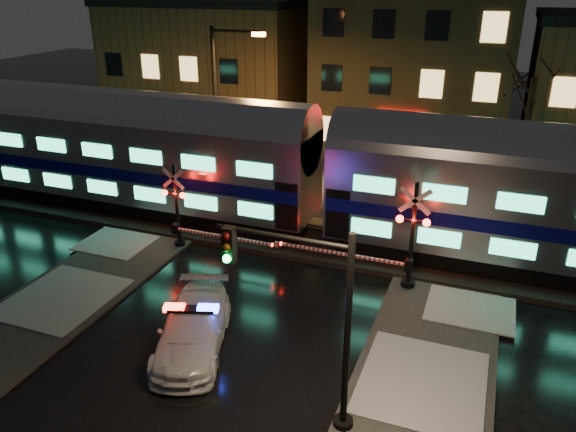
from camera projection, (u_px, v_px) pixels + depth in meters
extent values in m
plane|color=black|center=(258.00, 294.00, 20.97)|extent=(120.00, 120.00, 0.00)
cube|color=black|center=(303.00, 237.00, 25.21)|extent=(90.00, 4.20, 0.24)
cube|color=#543421|center=(216.00, 68.00, 42.34)|extent=(14.00, 10.00, 9.00)
cube|color=brown|center=(419.00, 60.00, 37.37)|extent=(12.00, 11.00, 11.50)
cube|color=black|center=(82.00, 192.00, 28.97)|extent=(24.00, 2.40, 0.80)
cube|color=#B7BAC1|center=(75.00, 149.00, 28.06)|extent=(25.00, 3.05, 3.80)
cube|color=#090B6D|center=(77.00, 157.00, 28.22)|extent=(24.75, 3.09, 0.55)
cube|color=#42FCBB|center=(57.00, 181.00, 27.18)|extent=(21.00, 0.05, 0.62)
cube|color=#42FCBB|center=(51.00, 145.00, 26.47)|extent=(21.00, 0.05, 0.62)
cylinder|color=#B7BAC1|center=(70.00, 116.00, 27.39)|extent=(25.00, 3.05, 3.05)
imported|color=silver|center=(193.00, 329.00, 17.64)|extent=(3.41, 5.21, 1.40)
cube|color=black|center=(191.00, 309.00, 17.35)|extent=(1.50, 0.82, 0.09)
cube|color=#FF0C05|center=(174.00, 308.00, 17.35)|extent=(0.71, 0.52, 0.16)
cube|color=#1426FF|center=(208.00, 308.00, 17.32)|extent=(0.71, 0.52, 0.16)
cylinder|color=black|center=(408.00, 284.00, 21.28)|extent=(0.53, 0.53, 0.32)
cylinder|color=black|center=(412.00, 238.00, 20.51)|extent=(0.17, 0.17, 4.26)
sphere|color=#FF0C05|center=(400.00, 219.00, 20.22)|extent=(0.28, 0.28, 0.28)
sphere|color=#FF0C05|center=(427.00, 223.00, 19.90)|extent=(0.28, 0.28, 0.28)
cube|color=white|center=(339.00, 253.00, 21.56)|extent=(5.32, 0.10, 0.10)
cube|color=black|center=(409.00, 265.00, 20.69)|extent=(0.25, 0.30, 0.45)
cylinder|color=black|center=(180.00, 244.00, 24.53)|extent=(0.47, 0.47, 0.28)
cylinder|color=black|center=(177.00, 207.00, 23.84)|extent=(0.15, 0.15, 3.77)
sphere|color=#FF0C05|center=(165.00, 193.00, 23.57)|extent=(0.25, 0.25, 0.25)
sphere|color=#FF0C05|center=(182.00, 195.00, 23.29)|extent=(0.25, 0.25, 0.25)
cube|color=white|center=(225.00, 237.00, 23.21)|extent=(4.72, 0.10, 0.10)
cube|color=black|center=(176.00, 229.00, 23.98)|extent=(0.25, 0.30, 0.45)
cylinder|color=black|center=(343.00, 424.00, 14.69)|extent=(0.53, 0.53, 0.28)
cylinder|color=black|center=(347.00, 338.00, 13.63)|extent=(0.17, 0.17, 5.66)
cylinder|color=black|center=(282.00, 237.00, 13.21)|extent=(3.40, 0.11, 0.11)
cube|color=black|center=(229.00, 245.00, 13.67)|extent=(0.30, 0.26, 0.94)
sphere|color=#0CFF3F|center=(227.00, 259.00, 13.65)|extent=(0.21, 0.21, 0.21)
cylinder|color=black|center=(216.00, 114.00, 29.01)|extent=(0.22, 0.22, 8.71)
cylinder|color=black|center=(236.00, 31.00, 26.96)|extent=(2.61, 0.13, 0.13)
cube|color=orange|center=(259.00, 34.00, 26.61)|extent=(0.60, 0.31, 0.20)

